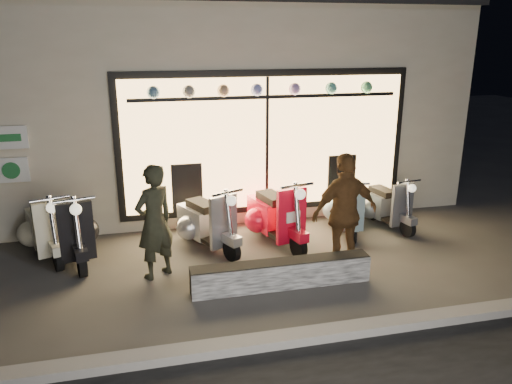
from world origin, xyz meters
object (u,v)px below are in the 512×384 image
graffiti_barrier (281,274)px  scooter_silver (204,221)px  woman (345,213)px  man (154,222)px  scooter_red (273,214)px

graffiti_barrier → scooter_silver: (-0.86, 1.74, 0.24)m
scooter_silver → woman: (1.94, -1.39, 0.47)m
graffiti_barrier → scooter_silver: scooter_silver is taller
graffiti_barrier → man: 1.98m
graffiti_barrier → scooter_red: (0.35, 1.73, 0.27)m
scooter_red → man: size_ratio=0.95×
man → woman: size_ratio=0.94×
scooter_red → graffiti_barrier: bearing=-115.0°
graffiti_barrier → man: bearing=156.0°
scooter_red → woman: bearing=-75.5°
scooter_silver → woman: size_ratio=0.82×
man → woman: woman is taller
graffiti_barrier → woman: bearing=18.1°
woman → graffiti_barrier: bearing=10.5°
scooter_silver → man: (-0.85, -0.99, 0.42)m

